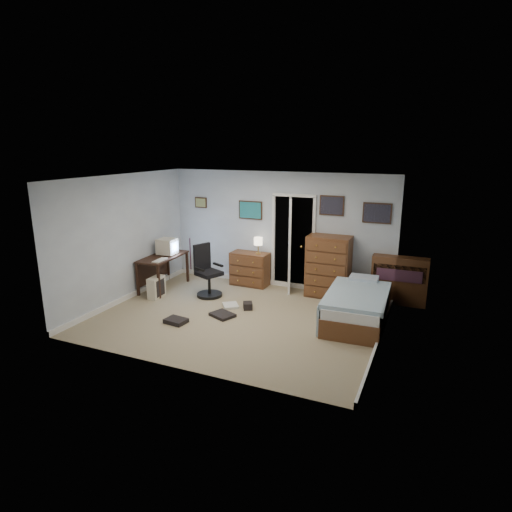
{
  "coord_description": "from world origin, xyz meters",
  "views": [
    {
      "loc": [
        3.16,
        -6.53,
        3.04
      ],
      "look_at": [
        0.21,
        0.3,
        1.1
      ],
      "focal_mm": 30.0,
      "sensor_mm": 36.0,
      "label": 1
    }
  ],
  "objects_px": {
    "computer_desk": "(160,263)",
    "bed": "(357,306)",
    "low_dresser": "(250,269)",
    "office_chair": "(207,276)",
    "tall_dresser": "(328,266)"
  },
  "relations": [
    {
      "from": "computer_desk",
      "to": "bed",
      "type": "height_order",
      "value": "computer_desk"
    },
    {
      "from": "low_dresser",
      "to": "bed",
      "type": "xyz_separation_m",
      "value": [
        2.56,
        -1.12,
        -0.08
      ]
    },
    {
      "from": "computer_desk",
      "to": "office_chair",
      "type": "distance_m",
      "value": 1.2
    },
    {
      "from": "low_dresser",
      "to": "tall_dresser",
      "type": "xyz_separation_m",
      "value": [
        1.77,
        -0.02,
        0.26
      ]
    },
    {
      "from": "office_chair",
      "to": "tall_dresser",
      "type": "distance_m",
      "value": 2.49
    },
    {
      "from": "computer_desk",
      "to": "bed",
      "type": "distance_m",
      "value": 4.28
    },
    {
      "from": "low_dresser",
      "to": "bed",
      "type": "relative_size",
      "value": 0.43
    },
    {
      "from": "computer_desk",
      "to": "low_dresser",
      "type": "distance_m",
      "value": 1.97
    },
    {
      "from": "low_dresser",
      "to": "tall_dresser",
      "type": "bearing_deg",
      "value": 0.41
    },
    {
      "from": "computer_desk",
      "to": "tall_dresser",
      "type": "height_order",
      "value": "tall_dresser"
    },
    {
      "from": "low_dresser",
      "to": "tall_dresser",
      "type": "relative_size",
      "value": 0.66
    },
    {
      "from": "office_chair",
      "to": "bed",
      "type": "bearing_deg",
      "value": 21.06
    },
    {
      "from": "computer_desk",
      "to": "tall_dresser",
      "type": "distance_m",
      "value": 3.6
    },
    {
      "from": "office_chair",
      "to": "low_dresser",
      "type": "relative_size",
      "value": 1.29
    },
    {
      "from": "computer_desk",
      "to": "office_chair",
      "type": "xyz_separation_m",
      "value": [
        1.19,
        -0.02,
        -0.14
      ]
    }
  ]
}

